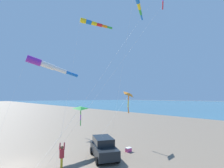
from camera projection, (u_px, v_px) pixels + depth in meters
name	position (u px, v px, depth m)	size (l,w,h in m)	color
ground_plane	(15.00, 167.00, 13.75)	(600.00, 600.00, 0.00)	#756654
parked_car	(104.00, 147.00, 16.05)	(3.41, 4.68, 1.85)	black
cooler_box	(128.00, 150.00, 17.73)	(0.62, 0.42, 0.42)	#EF4C93
person_adult_flyer	(62.00, 155.00, 13.65)	(0.62, 0.69, 1.94)	gold
kite_delta_small_distant	(129.00, 95.00, 20.89)	(7.89, 1.91, 6.48)	orange
kite_delta_green_low_center	(81.00, 109.00, 24.91)	(10.30, 9.87, 4.44)	green
kite_windsock_yellow_midlevel	(46.00, 65.00, 22.16)	(10.22, 4.31, 10.97)	purple
kite_windsock_purple_drifting	(138.00, 1.00, 21.72)	(7.90, 3.65, 18.60)	black
kite_windsock_white_trailing	(92.00, 23.00, 21.04)	(8.42, 4.94, 15.37)	yellow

